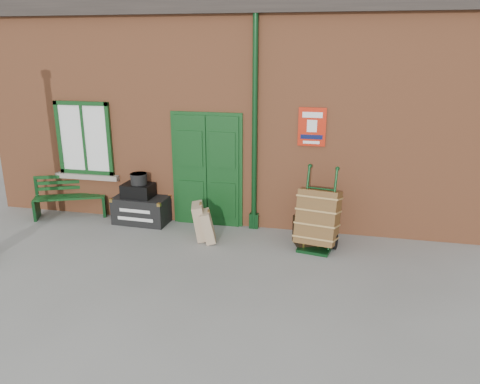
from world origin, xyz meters
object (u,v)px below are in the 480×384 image
(dark_trunk, at_px, (314,231))
(bench, at_px, (70,195))
(porter_trolley, at_px, (318,218))
(houdini_trunk, at_px, (142,210))

(dark_trunk, bearing_deg, bench, 153.32)
(dark_trunk, bearing_deg, porter_trolley, -87.61)
(houdini_trunk, relative_size, dark_trunk, 1.55)
(bench, relative_size, dark_trunk, 2.14)
(porter_trolley, bearing_deg, houdini_trunk, -177.50)
(porter_trolley, height_order, dark_trunk, porter_trolley)
(bench, relative_size, porter_trolley, 1.05)
(bench, distance_m, porter_trolley, 5.22)
(houdini_trunk, distance_m, porter_trolley, 3.60)
(bench, bearing_deg, dark_trunk, -27.51)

